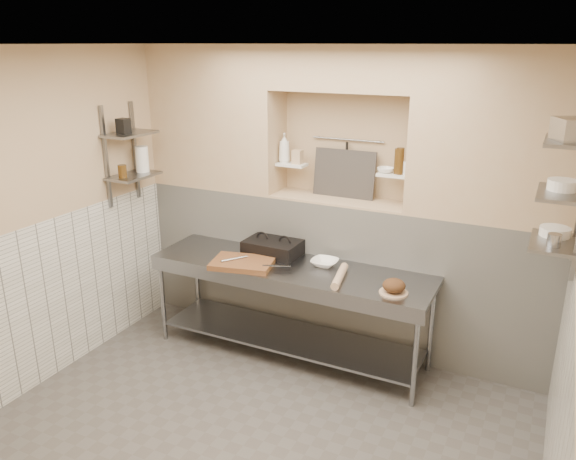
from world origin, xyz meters
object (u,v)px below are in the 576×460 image
Objects in this scene: rolling_pin at (340,276)px; bowl_alcove at (385,170)px; panini_press at (274,247)px; jug_left at (142,159)px; mixing_bowl at (325,263)px; bottle_soap at (284,148)px; bread_loaf at (394,285)px; prep_table at (289,293)px; cutting_board at (243,263)px.

rolling_pin is 3.13× the size of bowl_alcove.
jug_left is (-1.32, -0.21, 0.77)m from panini_press.
mixing_bowl is at bearing 134.75° from rolling_pin.
bottle_soap is 1.92× the size of bowl_alcove.
bottle_soap is 1.01m from bowl_alcove.
jug_left is (-1.87, -0.15, 0.81)m from mixing_bowl.
jug_left is at bearing 177.64° from rolling_pin.
rolling_pin is 1.04m from bowl_alcove.
bottle_soap reaches higher than panini_press.
bread_loaf reaches higher than mixing_bowl.
bowl_alcove is (0.94, 0.35, 0.77)m from panini_press.
bowl_alcove is (0.40, 0.41, 0.81)m from mixing_bowl.
panini_press is 1.26m from bowl_alcove.
bread_loaf is 1.09m from bowl_alcove.
bread_loaf is (1.00, -0.14, 0.33)m from prep_table.
bottle_soap is 1.13× the size of jug_left.
jug_left is (-1.26, -0.57, -0.12)m from bottle_soap.
jug_left reaches higher than panini_press.
prep_table is at bearing -139.97° from bowl_alcove.
bowl_alcove is at bearing -0.64° from bottle_soap.
bread_loaf is 0.74× the size of jug_left.
bottle_soap reaches higher than cutting_board.
bottle_soap is at bearing 24.46° from jug_left.
panini_press is at bearing 173.98° from mixing_bowl.
mixing_bowl is 1.18m from bottle_soap.
jug_left is (-1.20, 0.17, 0.81)m from cutting_board.
cutting_board is at bearing -94.22° from bottle_soap.
panini_press is 0.84m from rolling_pin.
mixing_bowl is 0.85× the size of bottle_soap.
panini_press is 0.96m from bottle_soap.
panini_press is at bearing 72.87° from cutting_board.
jug_left is at bearing -175.35° from mixing_bowl.
prep_table is at bearing 170.86° from rolling_pin.
bread_loaf is at bearing -8.15° from prep_table.
panini_press is at bearing 141.66° from prep_table.
panini_press is 1.87× the size of bottle_soap.
bowl_alcove reaches higher than mixing_bowl.
bowl_alcove reaches higher than panini_press.
rolling_pin is (0.78, -0.30, -0.04)m from panini_press.
bowl_alcove reaches higher than rolling_pin.
rolling_pin is at bearing -37.89° from bottle_soap.
jug_left reaches higher than mixing_bowl.
prep_table is at bearing -59.98° from bottle_soap.
bowl_alcove is (0.16, 0.65, 0.80)m from rolling_pin.
cutting_board is (-0.39, -0.17, 0.28)m from prep_table.
prep_table is 1.38m from bottle_soap.
bread_loaf is at bearing -22.52° from mixing_bowl.
panini_press reaches higher than prep_table.
mixing_bowl is 0.34m from rolling_pin.
bottle_soap reaches higher than rolling_pin.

